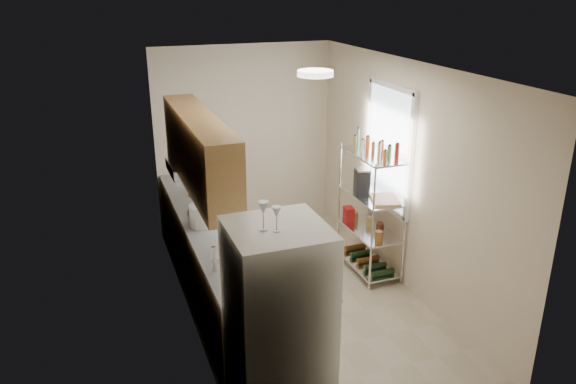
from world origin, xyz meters
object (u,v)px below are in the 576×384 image
(rice_cooker, at_px, (203,215))
(espresso_machine, at_px, (362,179))
(refrigerator, at_px, (278,330))
(cutting_board, at_px, (385,200))
(frying_pan_large, at_px, (200,212))

(rice_cooker, xyz_separation_m, espresso_machine, (1.98, 0.15, 0.13))
(refrigerator, bearing_deg, rice_cooker, 93.79)
(cutting_board, relative_size, espresso_machine, 1.49)
(espresso_machine, bearing_deg, rice_cooker, -161.97)
(frying_pan_large, xyz_separation_m, espresso_machine, (1.95, -0.17, 0.22))
(frying_pan_large, distance_m, cutting_board, 2.11)
(rice_cooker, height_order, espresso_machine, espresso_machine)
(rice_cooker, height_order, cutting_board, rice_cooker)
(frying_pan_large, height_order, espresso_machine, espresso_machine)
(refrigerator, height_order, frying_pan_large, refrigerator)
(frying_pan_large, bearing_deg, espresso_machine, 12.84)
(refrigerator, relative_size, frying_pan_large, 6.24)
(refrigerator, relative_size, espresso_machine, 6.52)
(cutting_board, bearing_deg, rice_cooker, 171.98)
(espresso_machine, bearing_deg, cutting_board, -66.21)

